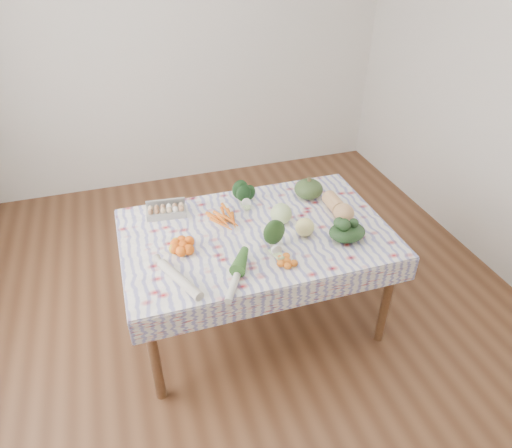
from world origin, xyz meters
name	(u,v)px	position (x,y,z in m)	size (l,w,h in m)	color
ground	(256,317)	(0.00, 0.00, 0.00)	(4.50, 4.50, 0.00)	#52311C
wall_back	(183,42)	(0.00, 2.25, 1.40)	(4.00, 0.04, 2.80)	silver
dining_table	(256,242)	(0.00, 0.00, 0.68)	(1.60, 1.00, 0.75)	brown
tablecloth	(256,232)	(0.00, 0.00, 0.76)	(1.66, 1.06, 0.01)	white
egg_carton	(166,212)	(-0.51, 0.34, 0.80)	(0.26, 0.10, 0.07)	#9B9C98
carrot_bunch	(225,220)	(-0.16, 0.15, 0.78)	(0.21, 0.19, 0.04)	orange
kale_bunch	(245,195)	(0.03, 0.33, 0.83)	(0.16, 0.14, 0.14)	#153616
kabocha_squash	(309,189)	(0.48, 0.29, 0.83)	(0.20, 0.20, 0.13)	#395227
cabbage	(281,214)	(0.18, 0.05, 0.83)	(0.14, 0.14, 0.14)	#BCDA8E
butternut_squash	(338,206)	(0.57, 0.02, 0.83)	(0.13, 0.29, 0.13)	tan
orange_cluster	(183,246)	(-0.47, -0.05, 0.80)	(0.21, 0.21, 0.07)	orange
broccoli	(273,242)	(0.04, -0.21, 0.82)	(0.16, 0.16, 0.12)	#224419
mandarin_cluster	(287,260)	(0.07, -0.35, 0.78)	(0.15, 0.15, 0.05)	orange
grapefruit	(305,227)	(0.27, -0.12, 0.82)	(0.12, 0.12, 0.12)	#E7DE80
spinach_bag	(347,232)	(0.51, -0.24, 0.81)	(0.23, 0.18, 0.10)	black
daikon	(180,279)	(-0.54, -0.33, 0.79)	(0.06, 0.06, 0.39)	beige
leek	(237,276)	(-0.23, -0.39, 0.78)	(0.04, 0.04, 0.40)	beige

